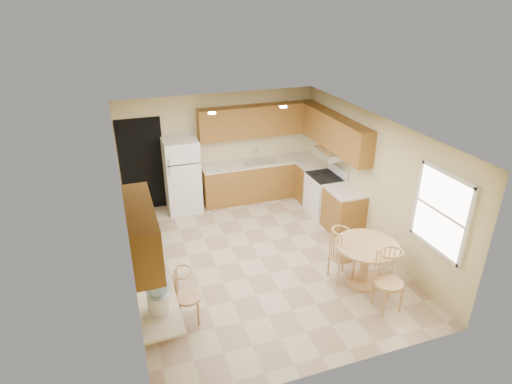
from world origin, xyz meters
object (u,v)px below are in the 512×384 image
object	(u,v)px
stove	(324,195)
chair_table_a	(345,252)
dining_table	(366,258)
water_crock	(158,292)
chair_desk	(188,294)
refrigerator	(182,176)
chair_table_b	(394,279)

from	to	relation	value
stove	chair_table_a	bearing A→B (deg)	-109.56
dining_table	water_crock	world-z (taller)	water_crock
dining_table	chair_desk	size ratio (longest dim) A/B	1.18
water_crock	refrigerator	bearing A→B (deg)	75.91
chair_table_a	chair_desk	distance (m)	2.66
chair_table_b	refrigerator	bearing A→B (deg)	-63.38
chair_desk	water_crock	distance (m)	0.85
stove	chair_table_b	size ratio (longest dim) A/B	1.11
chair_desk	water_crock	world-z (taller)	water_crock
stove	chair_desk	bearing A→B (deg)	-144.57
dining_table	chair_table_b	distance (m)	0.75
refrigerator	chair_table_a	size ratio (longest dim) A/B	1.74
refrigerator	chair_desk	xyz separation A→B (m)	(-0.60, -3.69, -0.29)
dining_table	chair_table_b	size ratio (longest dim) A/B	1.05
stove	dining_table	size ratio (longest dim) A/B	1.05
chair_table_a	chair_desk	world-z (taller)	chair_table_a
dining_table	chair_desk	bearing A→B (deg)	-179.89
chair_desk	water_crock	xyz separation A→B (m)	(-0.45, -0.49, 0.53)
dining_table	water_crock	xyz separation A→B (m)	(-3.40, -0.50, 0.56)
refrigerator	chair_table_b	xyz separation A→B (m)	(2.35, -4.43, -0.23)
chair_table_b	chair_table_a	bearing A→B (deg)	-73.26
chair_table_b	water_crock	distance (m)	3.44
dining_table	chair_desk	world-z (taller)	chair_desk
refrigerator	water_crock	size ratio (longest dim) A/B	2.56
refrigerator	chair_table_a	distance (m)	4.09
dining_table	chair_desk	xyz separation A→B (m)	(-2.95, -0.01, 0.03)
refrigerator	dining_table	distance (m)	4.38
refrigerator	chair_desk	bearing A→B (deg)	-99.23
water_crock	chair_desk	bearing A→B (deg)	47.57
refrigerator	water_crock	distance (m)	4.32
chair_table_a	water_crock	bearing A→B (deg)	-82.18
refrigerator	stove	world-z (taller)	refrigerator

